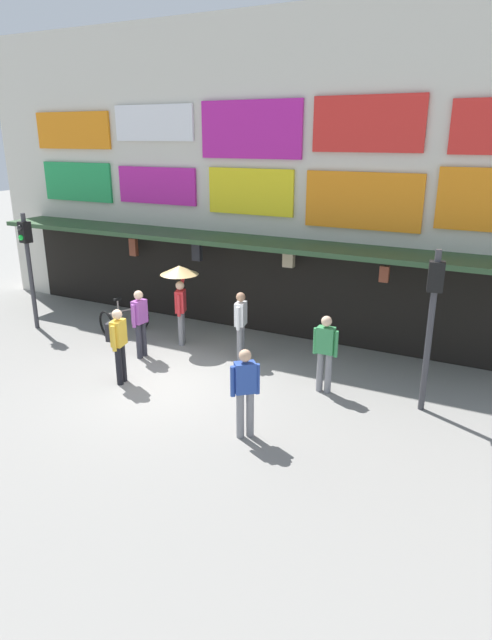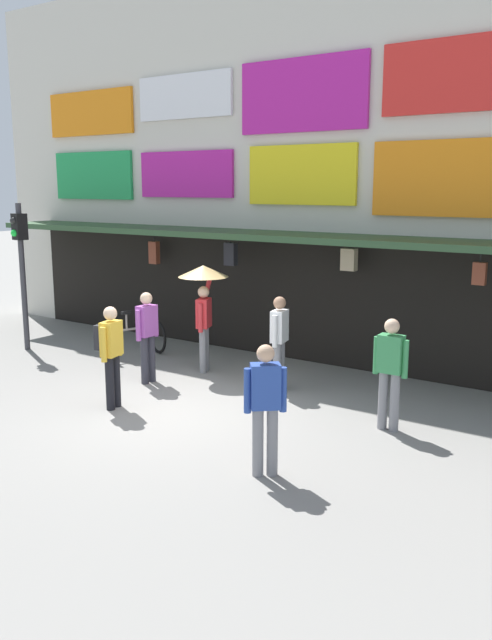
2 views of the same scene
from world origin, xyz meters
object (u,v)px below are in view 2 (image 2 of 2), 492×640
(bicycle_parked, at_px, (135,339))
(pedestrian_in_green, at_px, (279,338))
(pedestrian_in_red, at_px, (110,349))
(pedestrian_in_purple, at_px, (390,368))
(pedestrian_in_yellow, at_px, (147,332))
(traffic_light_near, at_px, (21,253))
(pedestrian_in_white, at_px, (265,403))
(pedestrian_with_umbrella, at_px, (203,288))

(bicycle_parked, xyz_separation_m, pedestrian_in_green, (3.75, -0.26, 0.55))
(pedestrian_in_green, xyz_separation_m, pedestrian_in_red, (-1.72, -2.36, 0.04))
(pedestrian_in_purple, distance_m, pedestrian_in_green, 2.48)
(pedestrian_in_yellow, bearing_deg, traffic_light_near, 174.88)
(pedestrian_in_purple, height_order, pedestrian_in_green, same)
(traffic_light_near, bearing_deg, bicycle_parked, 19.74)
(traffic_light_near, bearing_deg, pedestrian_in_white, -17.59)
(traffic_light_near, distance_m, bicycle_parked, 3.12)
(bicycle_parked, distance_m, pedestrian_in_purple, 6.22)
(bicycle_parked, height_order, pedestrian_in_green, pedestrian_in_green)
(pedestrian_in_red, distance_m, pedestrian_with_umbrella, 2.65)
(pedestrian_in_green, bearing_deg, pedestrian_in_red, -126.14)
(bicycle_parked, bearing_deg, pedestrian_in_red, -52.38)
(pedestrian_in_yellow, xyz_separation_m, pedestrian_with_umbrella, (0.39, 1.17, 0.69))
(pedestrian_in_green, bearing_deg, pedestrian_in_white, -60.96)
(pedestrian_in_white, bearing_deg, traffic_light_near, 162.41)
(traffic_light_near, height_order, pedestrian_in_white, traffic_light_near)
(pedestrian_in_purple, relative_size, pedestrian_in_green, 1.00)
(pedestrian_in_white, height_order, pedestrian_in_yellow, same)
(pedestrian_in_white, relative_size, pedestrian_in_green, 1.00)
(pedestrian_in_green, bearing_deg, bicycle_parked, 175.96)
(pedestrian_in_yellow, height_order, pedestrian_with_umbrella, pedestrian_with_umbrella)
(bicycle_parked, height_order, pedestrian_in_white, pedestrian_in_white)
(pedestrian_with_umbrella, bearing_deg, bicycle_parked, 178.27)
(bicycle_parked, distance_m, pedestrian_in_yellow, 2.04)
(pedestrian_in_red, bearing_deg, pedestrian_in_purple, 21.53)
(traffic_light_near, height_order, pedestrian_in_red, traffic_light_near)
(pedestrian_in_white, height_order, pedestrian_with_umbrella, pedestrian_with_umbrella)
(pedestrian_in_red, bearing_deg, traffic_light_near, 158.58)
(pedestrian_in_red, bearing_deg, pedestrian_with_umbrella, 92.49)
(pedestrian_in_purple, xyz_separation_m, pedestrian_with_umbrella, (-4.20, 0.95, 0.69))
(pedestrian_in_yellow, bearing_deg, pedestrian_in_white, -28.59)
(pedestrian_with_umbrella, bearing_deg, pedestrian_in_green, -6.44)
(traffic_light_near, relative_size, bicycle_parked, 2.39)
(pedestrian_in_white, distance_m, pedestrian_in_red, 3.54)
(traffic_light_near, distance_m, pedestrian_in_red, 4.93)
(traffic_light_near, xyz_separation_m, pedestrian_in_yellow, (3.97, -0.36, -1.19))
(pedestrian_in_white, relative_size, pedestrian_with_umbrella, 0.81)
(traffic_light_near, xyz_separation_m, pedestrian_with_umbrella, (4.35, 0.82, -0.50))
(bicycle_parked, xyz_separation_m, pedestrian_in_purple, (6.11, -1.01, 0.55))
(pedestrian_in_yellow, xyz_separation_m, pedestrian_in_purple, (4.59, 0.22, 0.00))
(pedestrian_with_umbrella, bearing_deg, pedestrian_in_yellow, -108.23)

